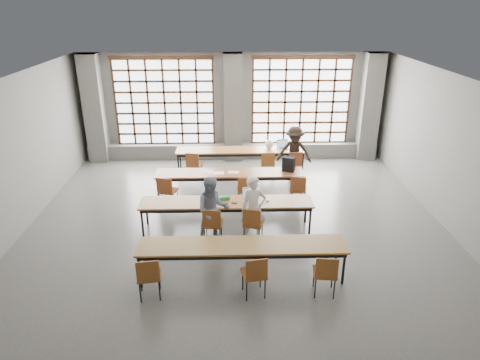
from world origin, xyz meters
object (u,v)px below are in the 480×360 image
desk_row_b (230,174)px  plastic_bag (269,144)px  red_pouch (149,273)px  green_box (224,198)px  backpack (289,164)px  chair_back_right (295,162)px  student_female (213,210)px  student_male (253,209)px  chair_near_mid (255,272)px  laptop_front (250,197)px  mouse (267,201)px  chair_back_left (194,163)px  chair_mid_left (167,189)px  phone (234,203)px  student_back (294,152)px  chair_mid_centre (245,188)px  desk_row_d (242,248)px  chair_mid_right (298,187)px  chair_near_left (148,274)px  chair_front_right (253,221)px  chair_front_left (213,222)px  chair_back_mid (268,162)px  desk_row_a (241,151)px  desk_row_c (226,204)px  chair_near_right (326,271)px  laptop_back (283,146)px

desk_row_b → plastic_bag: bearing=57.0°
plastic_bag → red_pouch: (-2.74, -6.17, -0.37)m
green_box → backpack: 2.48m
chair_back_right → student_female: (-2.34, -3.55, 0.24)m
chair_back_right → student_male: bearing=-112.1°
desk_row_b → chair_near_mid: size_ratio=4.55×
laptop_front → mouse: (0.40, -0.13, -0.04)m
chair_back_left → chair_back_right: bearing=-0.0°
laptop_front → backpack: (1.13, 1.74, 0.14)m
chair_mid_left → phone: bearing=-36.6°
student_back → chair_mid_centre: bearing=-116.7°
desk_row_d → chair_mid_right: size_ratio=4.55×
chair_mid_left → student_back: 4.10m
chair_near_left → student_female: size_ratio=0.57×
chair_mid_left → chair_front_right: size_ratio=1.00×
chair_mid_left → chair_front_right: bearing=-40.4°
student_back → green_box: student_back is taller
chair_front_right → mouse: bearing=58.5°
chair_back_left → chair_back_right: same height
chair_front_left → student_male: bearing=8.1°
student_back → phone: size_ratio=12.27×
chair_mid_left → student_female: size_ratio=0.57×
chair_back_mid → phone: size_ratio=6.77×
student_male → backpack: size_ratio=3.87×
desk_row_a → chair_mid_right: bearing=-60.3°
chair_back_right → plastic_bag: 1.04m
desk_row_c → chair_back_left: 3.21m
student_male → chair_mid_right: bearing=43.3°
backpack → desk_row_b: bearing=-154.7°
chair_mid_left → student_female: 2.10m
desk_row_a → red_pouch: 6.39m
chair_near_left → student_back: student_back is taller
backpack → student_back: bearing=98.7°
chair_mid_right → chair_near_right: (-0.08, -3.69, 0.00)m
student_female → green_box: size_ratio=6.17×
desk_row_b → chair_back_mid: size_ratio=4.55×
chair_near_right → plastic_bag: bearing=94.2°
chair_back_left → red_pouch: bearing=-94.3°
desk_row_c → green_box: (-0.05, 0.08, 0.11)m
student_female → backpack: 3.08m
desk_row_c → laptop_back: laptop_back is taller
student_male → phone: 0.58m
chair_mid_centre → chair_near_left: bearing=-116.9°
desk_row_a → phone: bearing=-93.9°
chair_back_left → chair_mid_right: size_ratio=1.00×
laptop_front → phone: bearing=-150.5°
chair_near_left → laptop_front: (1.94, 2.63, 0.25)m
chair_back_right → chair_mid_left: size_ratio=1.00×
desk_row_a → chair_mid_centre: bearing=-88.8°
chair_mid_centre → laptop_front: 1.09m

